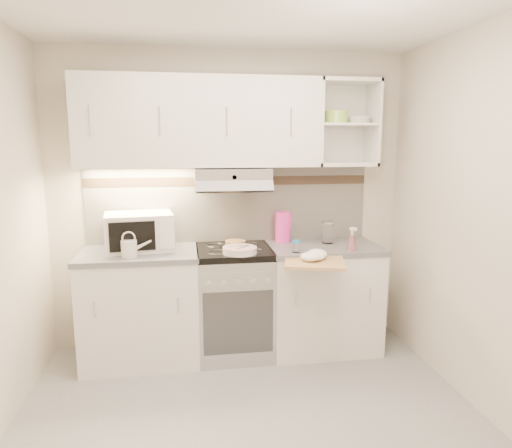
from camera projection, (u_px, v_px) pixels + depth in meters
The scene contains 17 objects.
ground at pixel (254, 433), 2.78m from camera, with size 3.00×3.00×0.00m, color #969699.
room_shell at pixel (246, 161), 2.85m from camera, with size 3.04×2.84×2.52m.
base_cabinet_left at pixel (141, 308), 3.66m from camera, with size 0.90×0.60×0.86m, color white.
worktop_left at pixel (139, 254), 3.58m from camera, with size 0.92×0.62×0.04m, color slate.
base_cabinet_right at pixel (322, 299), 3.88m from camera, with size 0.90×0.60×0.86m, color white.
worktop_right at pixel (323, 247), 3.80m from camera, with size 0.92×0.62×0.04m, color slate.
electric_range at pixel (234, 301), 3.77m from camera, with size 0.60×0.60×0.90m.
microwave at pixel (139, 231), 3.62m from camera, with size 0.56×0.45×0.29m.
watering_can at pixel (130, 248), 3.40m from camera, with size 0.23×0.12×0.19m.
plate_stack at pixel (240, 250), 3.51m from camera, with size 0.27×0.27×0.06m.
bread_loaf at pixel (235, 243), 3.77m from camera, with size 0.17×0.17×0.04m, color #A97C40.
pink_pitcher at pixel (283, 227), 3.91m from camera, with size 0.14×0.13×0.26m.
glass_jar at pixel (328, 232), 3.85m from camera, with size 0.10×0.10×0.19m.
spice_jar at pixel (296, 246), 3.54m from camera, with size 0.07×0.07×0.10m.
spray_bottle at pixel (352, 241), 3.60m from camera, with size 0.08×0.08×0.20m.
cutting_board at pixel (314, 262), 3.37m from camera, with size 0.43×0.39×0.02m, color #AD7A5C.
dish_towel at pixel (311, 254), 3.40m from camera, with size 0.27×0.23×0.07m, color beige, non-canonical shape.
Camera 1 is at (-0.37, -2.48, 1.74)m, focal length 32.00 mm.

